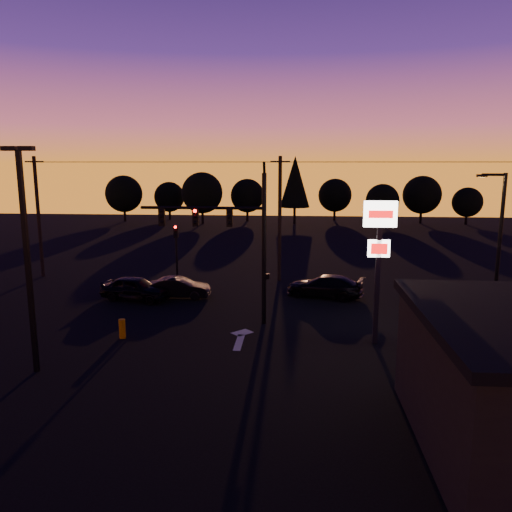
{
  "coord_description": "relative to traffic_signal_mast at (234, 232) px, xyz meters",
  "views": [
    {
      "loc": [
        3.11,
        -21.69,
        8.5
      ],
      "look_at": [
        1.0,
        5.0,
        3.5
      ],
      "focal_mm": 35.0,
      "sensor_mm": 36.0,
      "label": 1
    }
  ],
  "objects": [
    {
      "name": "tree_3",
      "position": [
        -3.9,
        48.01,
        -1.19
      ],
      "size": [
        4.95,
        4.95,
        6.22
      ],
      "color": "black",
      "rests_on": "ground"
    },
    {
      "name": "car_left",
      "position": [
        -6.74,
        4.03,
        -4.18
      ],
      "size": [
        4.7,
        2.72,
        1.5
      ],
      "primitive_type": "imported",
      "rotation": [
        0.0,
        0.0,
        1.35
      ],
      "color": "black",
      "rests_on": "ground"
    },
    {
      "name": "tree_2",
      "position": [
        -9.9,
        44.01,
        -0.57
      ],
      "size": [
        5.77,
        5.78,
        7.26
      ],
      "color": "black",
      "rests_on": "ground"
    },
    {
      "name": "pylon_sign",
      "position": [
        7.1,
        -2.49,
        -0.02
      ],
      "size": [
        1.5,
        0.28,
        6.8
      ],
      "color": "black",
      "rests_on": "ground"
    },
    {
      "name": "ground",
      "position": [
        0.1,
        -3.99,
        -4.94
      ],
      "size": [
        120.0,
        120.0,
        0.0
      ],
      "primitive_type": "plane",
      "color": "black",
      "rests_on": "ground"
    },
    {
      "name": "tree_1",
      "position": [
        -15.9,
        49.01,
        -1.5
      ],
      "size": [
        4.54,
        4.54,
        5.71
      ],
      "color": "black",
      "rests_on": "ground"
    },
    {
      "name": "suv_parked",
      "position": [
        9.78,
        -7.0,
        -4.22
      ],
      "size": [
        2.9,
        5.35,
        1.42
      ],
      "primitive_type": "imported",
      "rotation": [
        0.0,
        0.0,
        0.11
      ],
      "color": "black",
      "rests_on": "ground"
    },
    {
      "name": "utility_pole_0",
      "position": [
        -15.9,
        10.01,
        -0.34
      ],
      "size": [
        1.4,
        0.26,
        9.0
      ],
      "color": "black",
      "rests_on": "ground"
    },
    {
      "name": "tree_4",
      "position": [
        3.1,
        45.01,
        0.99
      ],
      "size": [
        4.18,
        4.18,
        9.5
      ],
      "color": "black",
      "rests_on": "ground"
    },
    {
      "name": "secondary_signal",
      "position": [
        -4.9,
        7.49,
        -2.07
      ],
      "size": [
        0.3,
        0.31,
        4.35
      ],
      "color": "black",
      "rests_on": "ground"
    },
    {
      "name": "bollard",
      "position": [
        -5.21,
        -2.82,
        -4.46
      ],
      "size": [
        0.32,
        0.32,
        0.96
      ],
      "primitive_type": "cylinder",
      "color": "#CA7F01",
      "rests_on": "ground"
    },
    {
      "name": "tree_7",
      "position": [
        21.1,
        47.01,
        -0.88
      ],
      "size": [
        5.36,
        5.36,
        6.74
      ],
      "color": "black",
      "rests_on": "ground"
    },
    {
      "name": "lane_arrow",
      "position": [
        0.6,
        -2.33,
        -4.93
      ],
      "size": [
        1.2,
        3.1,
        0.01
      ],
      "color": "beige",
      "rests_on": "ground"
    },
    {
      "name": "car_right",
      "position": [
        5.16,
        5.73,
        -4.22
      ],
      "size": [
        5.27,
        3.33,
        1.42
      ],
      "primitive_type": "imported",
      "rotation": [
        0.0,
        0.0,
        -1.87
      ],
      "color": "black",
      "rests_on": "ground"
    },
    {
      "name": "streetlight",
      "position": [
        14.01,
        1.51,
        -0.52
      ],
      "size": [
        1.55,
        0.35,
        8.0
      ],
      "color": "black",
      "rests_on": "ground"
    },
    {
      "name": "tree_8",
      "position": [
        27.1,
        46.01,
        -1.82
      ],
      "size": [
        4.12,
        4.12,
        5.19
      ],
      "color": "black",
      "rests_on": "ground"
    },
    {
      "name": "tree_0",
      "position": [
        -21.9,
        46.01,
        -0.88
      ],
      "size": [
        5.36,
        5.36,
        6.74
      ],
      "color": "black",
      "rests_on": "ground"
    },
    {
      "name": "utility_pole_1",
      "position": [
        2.1,
        10.01,
        -0.34
      ],
      "size": [
        1.4,
        0.26,
        9.0
      ],
      "color": "black",
      "rests_on": "ground"
    },
    {
      "name": "car_mid",
      "position": [
        -4.16,
        4.83,
        -4.28
      ],
      "size": [
        3.98,
        1.44,
        1.3
      ],
      "primitive_type": "imported",
      "rotation": [
        0.0,
        0.0,
        1.59
      ],
      "color": "black",
      "rests_on": "ground"
    },
    {
      "name": "tree_5",
      "position": [
        9.1,
        50.01,
        -1.19
      ],
      "size": [
        4.95,
        4.95,
        6.22
      ],
      "color": "black",
      "rests_on": "ground"
    },
    {
      "name": "parking_lot_light",
      "position": [
        -7.4,
        -6.99,
        0.33
      ],
      "size": [
        1.25,
        0.3,
        9.14
      ],
      "color": "black",
      "rests_on": "ground"
    },
    {
      "name": "tree_6",
      "position": [
        15.1,
        44.01,
        -1.5
      ],
      "size": [
        4.54,
        4.54,
        5.71
      ],
      "color": "black",
      "rests_on": "ground"
    },
    {
      "name": "power_wires",
      "position": [
        2.1,
        10.01,
        3.63
      ],
      "size": [
        36.0,
        1.22,
        0.07
      ],
      "color": "black",
      "rests_on": "ground"
    },
    {
      "name": "traffic_signal_mast",
      "position": [
        0.0,
        0.0,
        0.0
      ],
      "size": [
        6.79,
        0.52,
        8.58
      ],
      "color": "black",
      "rests_on": "ground"
    }
  ]
}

